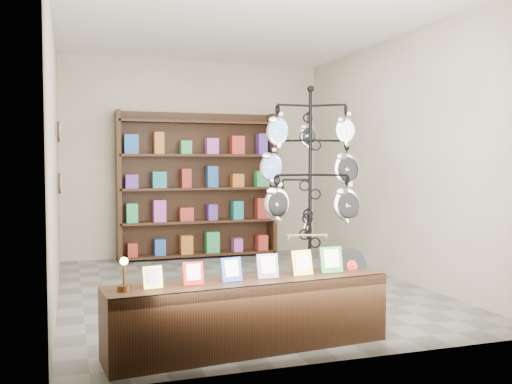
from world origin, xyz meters
TOP-DOWN VIEW (x-y plane):
  - ground at (0.00, 0.00)m, footprint 5.00×5.00m
  - room_envelope at (0.00, 0.00)m, footprint 5.00×5.00m
  - display_tree at (0.59, -0.57)m, footprint 1.21×1.19m
  - front_shelf at (-0.55, -2.05)m, footprint 2.25×0.65m
  - back_shelving at (0.00, 2.30)m, footprint 2.42×0.36m
  - wall_clocks at (-1.97, 0.80)m, footprint 0.03×0.24m

SIDE VIEW (x-z plane):
  - ground at x=0.00m, z-range 0.00..0.00m
  - front_shelf at x=-0.55m, z-range -0.12..0.67m
  - back_shelving at x=0.00m, z-range -0.07..2.13m
  - display_tree at x=0.59m, z-range 0.18..2.44m
  - wall_clocks at x=-1.97m, z-range 1.08..1.92m
  - room_envelope at x=0.00m, z-range -0.65..4.35m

